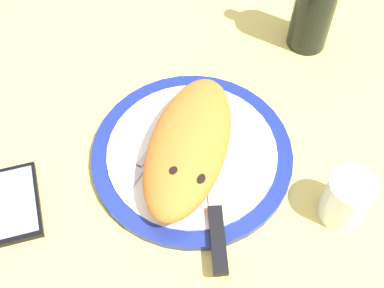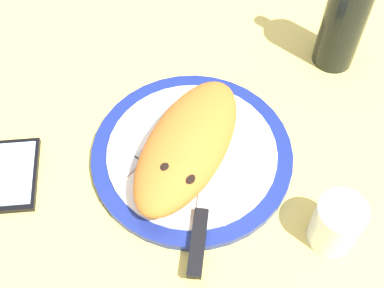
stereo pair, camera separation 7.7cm
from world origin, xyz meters
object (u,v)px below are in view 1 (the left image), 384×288
object	(u,v)px
plate	(192,154)
calzone	(191,146)
fork	(148,154)
knife	(216,221)
smartphone	(16,203)
water_glass	(346,201)

from	to	relation	value
plate	calzone	xyz separation A→B (cm)	(1.17, 0.32, 4.15)
calzone	fork	xyz separation A→B (cm)	(2.23, -6.13, -3.06)
knife	fork	bearing A→B (deg)	-112.75
smartphone	plate	bearing A→B (deg)	133.33
fork	knife	distance (cm)	15.11
water_glass	calzone	bearing A→B (deg)	-85.10
plate	water_glass	bearing A→B (deg)	91.97
calzone	water_glass	size ratio (longest dim) A/B	3.25
calzone	water_glass	world-z (taller)	water_glass
plate	smartphone	xyz separation A→B (cm)	(18.52, -19.63, -0.26)
calzone	plate	bearing A→B (deg)	-164.78
knife	plate	bearing A→B (deg)	-138.70
plate	calzone	world-z (taller)	calzone
plate	knife	xyz separation A→B (cm)	(9.25, 8.13, 1.39)
plate	knife	bearing A→B (deg)	41.30
fork	smartphone	world-z (taller)	fork
fork	knife	world-z (taller)	knife
calzone	smartphone	bearing A→B (deg)	-48.99
smartphone	water_glass	distance (cm)	47.32
knife	smartphone	bearing A→B (deg)	-71.52
knife	water_glass	xyz separation A→B (cm)	(-10.06, 15.32, 1.38)
fork	smartphone	bearing A→B (deg)	-42.44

